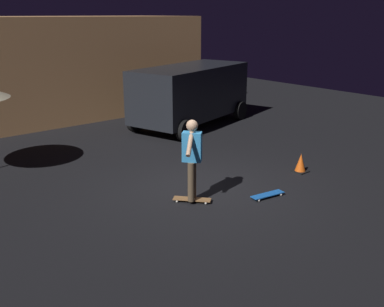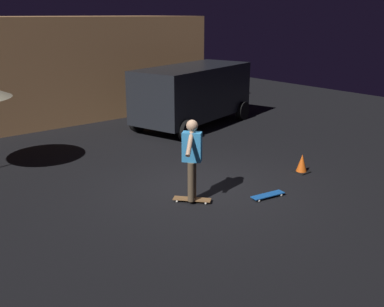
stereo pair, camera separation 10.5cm
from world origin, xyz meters
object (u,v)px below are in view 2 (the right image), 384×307
(parked_van, at_px, (193,92))
(skater, at_px, (192,154))
(skateboard_ridden, at_px, (192,199))
(traffic_cone, at_px, (302,164))
(skateboard_spare, at_px, (268,195))

(parked_van, xyz_separation_m, skater, (-4.20, -5.12, -0.12))
(skateboard_ridden, relative_size, traffic_cone, 1.57)
(parked_van, bearing_deg, skater, -129.38)
(parked_van, height_order, skateboard_spare, parked_van)
(skater, bearing_deg, skateboard_spare, -31.11)
(skater, bearing_deg, traffic_cone, -5.32)
(skater, height_order, traffic_cone, skater)
(skateboard_spare, xyz_separation_m, skater, (-1.39, 0.84, 0.98))
(parked_van, relative_size, skateboard_ridden, 6.87)
(skateboard_ridden, height_order, traffic_cone, traffic_cone)
(skateboard_ridden, height_order, skateboard_spare, same)
(parked_van, bearing_deg, skateboard_ridden, -129.38)
(skater, bearing_deg, parked_van, 50.62)
(skateboard_spare, distance_m, traffic_cone, 1.91)
(traffic_cone, bearing_deg, parked_van, 79.63)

